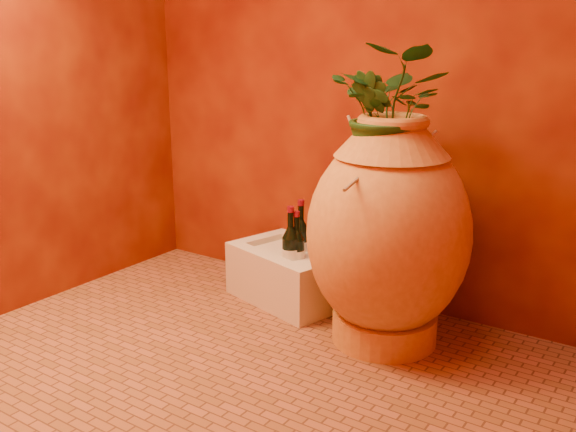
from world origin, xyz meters
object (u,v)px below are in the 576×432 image
Objects in this scene: amphora at (388,233)px; wall_tap at (418,146)px; wine_bottle_c at (301,244)px; wine_bottle_a at (291,252)px; stone_basin at (291,275)px; wine_bottle_b at (297,253)px.

amphora is 6.01× the size of wall_tap.
wine_bottle_c is (-0.58, 0.22, -0.21)m from amphora.
amphora is at bearing -9.71° from wine_bottle_a.
wall_tap is at bearing 9.40° from wine_bottle_c.
amphora is 0.45m from wall_tap.
amphora reaches higher than stone_basin.
stone_basin is 0.90m from wall_tap.
amphora reaches higher than wine_bottle_a.
wine_bottle_a reaches higher than stone_basin.
wine_bottle_b is (0.05, -0.03, 0.13)m from stone_basin.
amphora is 3.01× the size of wine_bottle_b.
stone_basin is 1.85× the size of wine_bottle_c.
wine_bottle_b is (-0.53, 0.12, -0.22)m from amphora.
wine_bottle_c is at bearing 112.71° from wine_bottle_b.
wine_bottle_c reaches higher than wine_bottle_b.
wine_bottle_b is 0.92× the size of wine_bottle_c.
amphora is 2.79× the size of wine_bottle_a.
amphora is 0.70m from stone_basin.
stone_basin is 2.01× the size of wine_bottle_b.
amphora reaches higher than wine_bottle_b.
wine_bottle_a is (-0.55, 0.09, -0.21)m from amphora.
wall_tap is at bearing 20.90° from wine_bottle_b.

